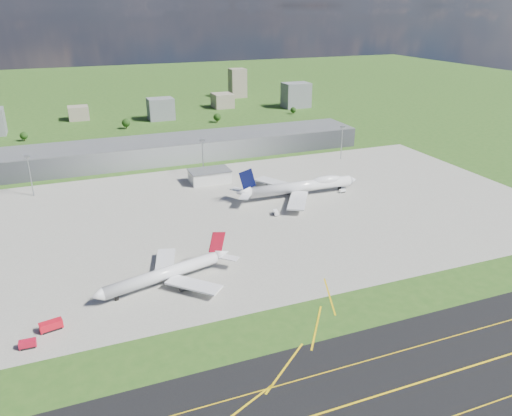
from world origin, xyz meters
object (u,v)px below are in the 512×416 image
object	(u,v)px
airliner_red_twin	(168,273)
fire_truck	(51,326)
van_white_near	(276,213)
van_white_far	(343,191)
airliner_blue_quad	(301,187)
crash_tender	(28,344)
tug_yellow	(214,247)

from	to	relation	value
airliner_red_twin	fire_truck	size ratio (longest dim) A/B	7.40
van_white_near	fire_truck	bearing A→B (deg)	130.25
van_white_near	van_white_far	xyz separation A→B (m)	(54.20, 18.04, -0.25)
airliner_red_twin	van_white_near	bearing A→B (deg)	-159.54
airliner_blue_quad	van_white_far	size ratio (longest dim) A/B	19.65
crash_tender	tug_yellow	distance (m)	95.98
airliner_blue_quad	van_white_far	world-z (taller)	airliner_blue_quad
fire_truck	van_white_far	world-z (taller)	fire_truck
tug_yellow	van_white_far	world-z (taller)	van_white_far
airliner_blue_quad	fire_truck	world-z (taller)	airliner_blue_quad
tug_yellow	van_white_near	distance (m)	53.15
fire_truck	van_white_far	bearing A→B (deg)	14.48
airliner_red_twin	tug_yellow	bearing A→B (deg)	-154.65
crash_tender	tug_yellow	bearing A→B (deg)	32.94
tug_yellow	van_white_far	distance (m)	109.49
van_white_near	van_white_far	world-z (taller)	van_white_near
crash_tender	airliner_red_twin	bearing A→B (deg)	27.20
airliner_blue_quad	crash_tender	distance (m)	184.41
airliner_blue_quad	fire_truck	distance (m)	173.61
airliner_blue_quad	crash_tender	xyz separation A→B (m)	(-154.70, -100.28, -4.44)
van_white_near	van_white_far	size ratio (longest dim) A/B	1.33
tug_yellow	van_white_near	bearing A→B (deg)	1.53
fire_truck	tug_yellow	distance (m)	85.32
airliner_blue_quad	fire_truck	bearing A→B (deg)	-146.70
airliner_red_twin	van_white_far	xyz separation A→B (m)	(126.94, 69.81, -3.60)
fire_truck	crash_tender	size ratio (longest dim) A/B	1.48
crash_tender	van_white_near	world-z (taller)	crash_tender
fire_truck	van_white_far	size ratio (longest dim) A/B	2.05
crash_tender	tug_yellow	xyz separation A→B (m)	(82.47, 49.09, -0.60)
fire_truck	tug_yellow	size ratio (longest dim) A/B	2.15
airliner_red_twin	tug_yellow	xyz separation A→B (m)	(27.71, 23.53, -3.78)
van_white_near	crash_tender	bearing A→B (deg)	131.43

